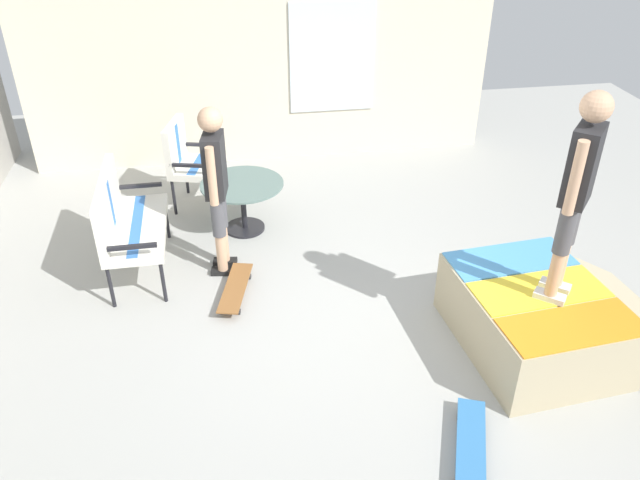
% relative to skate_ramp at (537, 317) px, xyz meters
% --- Properties ---
extents(ground_plane, '(12.00, 12.00, 0.10)m').
position_rel_skate_ramp_xyz_m(ground_plane, '(0.49, 1.41, -0.34)').
color(ground_plane, '#A8A8A3').
extents(house_facade, '(0.23, 6.00, 2.47)m').
position_rel_skate_ramp_xyz_m(house_facade, '(4.28, 1.89, 0.95)').
color(house_facade, beige).
rests_on(house_facade, ground_plane).
extents(skate_ramp, '(1.58, 2.01, 0.58)m').
position_rel_skate_ramp_xyz_m(skate_ramp, '(0.00, 0.00, 0.00)').
color(skate_ramp, tan).
rests_on(skate_ramp, ground_plane).
extents(patio_bench, '(1.26, 0.57, 1.02)m').
position_rel_skate_ramp_xyz_m(patio_bench, '(1.70, 3.49, 0.32)').
color(patio_bench, black).
rests_on(patio_bench, ground_plane).
extents(patio_chair_near_house, '(0.74, 0.69, 1.02)m').
position_rel_skate_ramp_xyz_m(patio_chair_near_house, '(3.04, 2.91, 0.32)').
color(patio_chair_near_house, black).
rests_on(patio_chair_near_house, ground_plane).
extents(patio_table, '(0.90, 0.90, 0.57)m').
position_rel_skate_ramp_xyz_m(patio_table, '(2.33, 2.32, 0.11)').
color(patio_table, black).
rests_on(patio_table, ground_plane).
extents(person_watching, '(0.48, 0.28, 1.71)m').
position_rel_skate_ramp_xyz_m(person_watching, '(1.58, 2.57, 0.71)').
color(person_watching, black).
rests_on(person_watching, ground_plane).
extents(person_skater, '(0.38, 0.36, 1.68)m').
position_rel_skate_ramp_xyz_m(person_skater, '(-0.07, -0.04, 1.27)').
color(person_skater, silver).
rests_on(person_skater, skate_ramp).
extents(skateboard_by_bench, '(0.82, 0.38, 0.10)m').
position_rel_skate_ramp_xyz_m(skateboard_by_bench, '(1.10, 2.48, -0.21)').
color(skateboard_by_bench, brown).
rests_on(skateboard_by_bench, ground_plane).
extents(skateboard_spare, '(0.82, 0.48, 0.10)m').
position_rel_skate_ramp_xyz_m(skateboard_spare, '(-1.01, 0.93, -0.21)').
color(skateboard_spare, '#3372B2').
rests_on(skateboard_spare, ground_plane).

